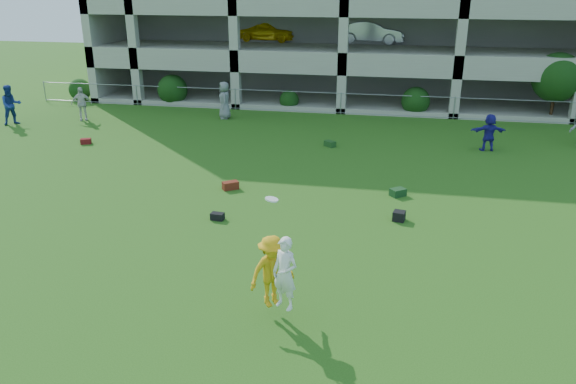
% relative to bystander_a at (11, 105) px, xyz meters
% --- Properties ---
extents(ground, '(100.00, 100.00, 0.00)m').
position_rel_bystander_a_xyz_m(ground, '(16.13, -13.41, -1.01)').
color(ground, '#235114').
rests_on(ground, ground).
extents(bystander_a, '(1.22, 1.24, 2.01)m').
position_rel_bystander_a_xyz_m(bystander_a, '(0.00, 0.00, 0.00)').
color(bystander_a, navy).
rests_on(bystander_a, ground).
extents(bystander_b, '(1.10, 0.87, 1.74)m').
position_rel_bystander_a_xyz_m(bystander_b, '(2.98, 1.54, -0.13)').
color(bystander_b, silver).
rests_on(bystander_b, ground).
extents(bystander_c, '(0.92, 1.11, 1.95)m').
position_rel_bystander_a_xyz_m(bystander_c, '(10.19, 3.40, -0.03)').
color(bystander_c, slate).
rests_on(bystander_c, ground).
extents(bystander_d, '(1.55, 0.73, 1.61)m').
position_rel_bystander_a_xyz_m(bystander_d, '(23.14, -0.11, -0.20)').
color(bystander_d, '#252093').
rests_on(bystander_d, ground).
extents(bag_red_a, '(0.62, 0.57, 0.28)m').
position_rel_bystander_a_xyz_m(bag_red_a, '(13.62, -6.92, -0.87)').
color(bag_red_a, '#54190E').
rests_on(bag_red_a, ground).
extents(bag_black_b, '(0.42, 0.29, 0.22)m').
position_rel_bystander_a_xyz_m(bag_black_b, '(14.01, -9.59, -0.90)').
color(bag_black_b, black).
rests_on(bag_black_b, ground).
extents(bag_green_c, '(0.61, 0.59, 0.26)m').
position_rel_bystander_a_xyz_m(bag_green_c, '(19.44, -6.42, -0.88)').
color(bag_green_c, '#143714').
rests_on(bag_green_c, ground).
extents(crate_d, '(0.41, 0.41, 0.30)m').
position_rel_bystander_a_xyz_m(crate_d, '(19.51, -8.54, -0.86)').
color(crate_d, black).
rests_on(crate_d, ground).
extents(bag_red_f, '(0.52, 0.43, 0.24)m').
position_rel_bystander_a_xyz_m(bag_red_f, '(5.52, -2.60, -0.89)').
color(bag_red_f, '#550E0F').
rests_on(bag_red_f, ground).
extents(bag_green_g, '(0.58, 0.55, 0.25)m').
position_rel_bystander_a_xyz_m(bag_green_g, '(16.38, -0.85, -0.88)').
color(bag_green_g, '#183C16').
rests_on(bag_green_g, ground).
extents(frisbee_contest, '(1.33, 1.35, 2.66)m').
position_rel_bystander_a_xyz_m(frisbee_contest, '(16.93, -14.49, 0.14)').
color(frisbee_contest, gold).
rests_on(frisbee_contest, ground).
extents(fence, '(36.06, 0.06, 1.20)m').
position_rel_bystander_a_xyz_m(fence, '(16.13, 5.59, -0.39)').
color(fence, gray).
rests_on(fence, ground).
extents(shrub_row, '(34.38, 2.52, 3.50)m').
position_rel_bystander_a_xyz_m(shrub_row, '(20.72, 6.29, 0.50)').
color(shrub_row, '#163D11').
rests_on(shrub_row, ground).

